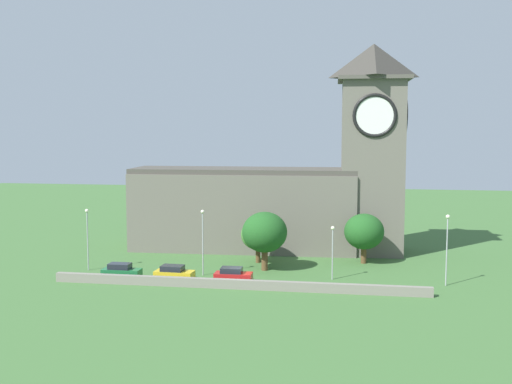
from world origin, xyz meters
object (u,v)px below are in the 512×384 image
church (292,186)px  car_red (233,275)px  tree_riverside_east (364,232)px  streetlamp_west_end (87,230)px  tree_by_tower (265,232)px  streetlamp_east_mid (447,239)px  tree_churchyard (258,235)px  car_green (121,271)px  streetlamp_central (333,243)px  streetlamp_west_mid (203,232)px  car_yellow (174,273)px

church → car_red: size_ratio=9.16×
car_red → tree_riverside_east: bearing=40.2°
streetlamp_west_end → tree_by_tower: bearing=9.2°
streetlamp_east_mid → streetlamp_west_end: bearing=179.1°
tree_churchyard → tree_riverside_east: (13.54, 1.74, 0.46)m
streetlamp_west_end → tree_by_tower: 21.68m
car_green → streetlamp_central: bearing=8.3°
car_red → streetlamp_west_mid: streetlamp_west_mid is taller
car_yellow → car_red: size_ratio=1.06×
car_green → tree_riverside_east: bearing=24.7°
streetlamp_west_mid → streetlamp_central: size_ratio=1.26×
streetlamp_west_mid → tree_churchyard: (5.33, 8.01, -1.48)m
church → tree_riverside_east: bearing=-35.3°
streetlamp_central → tree_riverside_east: bearing=68.5°
streetlamp_west_mid → streetlamp_west_end: bearing=178.7°
streetlamp_central → car_red: bearing=-164.1°
car_green → tree_by_tower: tree_by_tower is taller
car_red → tree_churchyard: tree_churchyard is taller
car_yellow → streetlamp_west_end: bearing=164.8°
streetlamp_west_end → tree_by_tower: size_ratio=1.05×
church → streetlamp_west_mid: 19.49m
tree_by_tower → streetlamp_central: bearing=-21.7°
church → streetlamp_west_end: size_ratio=5.16×
car_yellow → tree_by_tower: 12.25m
car_green → tree_churchyard: (14.30, 11.09, 2.76)m
tree_by_tower → tree_riverside_east: size_ratio=1.12×
tree_riverside_east → streetlamp_central: bearing=-111.5°
streetlamp_west_end → tree_riverside_east: 34.76m
car_red → streetlamp_west_end: bearing=170.8°
streetlamp_west_end → streetlamp_east_mid: size_ratio=0.96×
streetlamp_east_mid → tree_riverside_east: bearing=131.3°
church → car_green: bearing=-131.6°
streetlamp_central → tree_churchyard: bearing=142.5°
streetlamp_central → streetlamp_west_mid: bearing=-178.4°
streetlamp_central → tree_riverside_east: 10.01m
streetlamp_east_mid → car_green: bearing=-175.7°
car_yellow → streetlamp_west_end: 12.99m
car_green → tree_riverside_east: size_ratio=0.69×
streetlamp_west_mid → tree_riverside_east: (18.87, 9.75, -1.02)m
streetlamp_west_mid → streetlamp_central: streetlamp_west_mid is taller
streetlamp_central → tree_by_tower: 9.04m
church → tree_by_tower: bearing=-98.4°
tree_riverside_east → car_red: bearing=-139.8°
car_yellow → tree_riverside_east: (21.57, 12.65, 3.25)m
car_yellow → streetlamp_east_mid: bearing=4.8°
streetlamp_west_end → tree_churchyard: (19.91, 7.67, -1.34)m
car_yellow → streetlamp_central: (17.90, 3.34, 3.35)m
streetlamp_west_mid → streetlamp_east_mid: size_ratio=0.99×
church → streetlamp_west_end: (-23.34, -16.58, -4.24)m
car_red → tree_by_tower: bearing=67.6°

